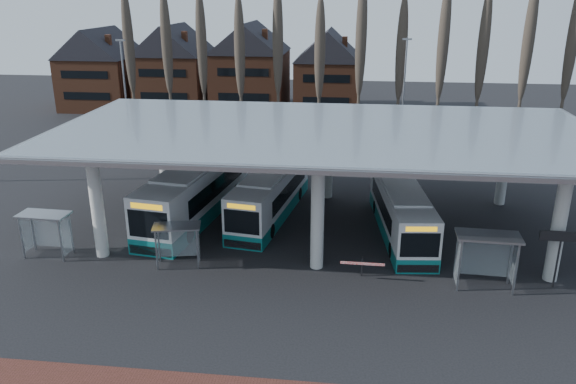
# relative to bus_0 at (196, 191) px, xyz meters

# --- Properties ---
(ground) EXTENTS (140.00, 140.00, 0.00)m
(ground) POSITION_rel_bus_0_xyz_m (8.33, -8.95, -1.67)
(ground) COLOR black
(ground) RESTS_ON ground
(station_canopy) EXTENTS (32.00, 16.00, 6.34)m
(station_canopy) POSITION_rel_bus_0_xyz_m (8.33, -0.95, 4.01)
(station_canopy) COLOR silver
(station_canopy) RESTS_ON ground
(poplar_row) EXTENTS (45.10, 1.10, 14.50)m
(poplar_row) POSITION_rel_bus_0_xyz_m (8.33, 24.05, 7.11)
(poplar_row) COLOR #473D33
(poplar_row) RESTS_ON ground
(townhouse_row) EXTENTS (36.80, 10.30, 12.25)m
(townhouse_row) POSITION_rel_bus_0_xyz_m (-7.42, 35.05, 4.27)
(townhouse_row) COLOR brown
(townhouse_row) RESTS_ON ground
(lamp_post_a) EXTENTS (0.80, 0.16, 10.17)m
(lamp_post_a) POSITION_rel_bus_0_xyz_m (-9.67, 13.05, 3.67)
(lamp_post_a) COLOR slate
(lamp_post_a) RESTS_ON ground
(lamp_post_b) EXTENTS (0.80, 0.16, 10.17)m
(lamp_post_b) POSITION_rel_bus_0_xyz_m (14.33, 17.05, 3.67)
(lamp_post_b) COLOR slate
(lamp_post_b) RESTS_ON ground
(bus_0) EXTENTS (4.51, 12.99, 3.54)m
(bus_0) POSITION_rel_bus_0_xyz_m (0.00, 0.00, 0.00)
(bus_0) COLOR silver
(bus_0) RESTS_ON ground
(bus_1) EXTENTS (4.03, 11.43, 3.11)m
(bus_1) POSITION_rel_bus_0_xyz_m (4.81, 0.72, -0.20)
(bus_1) COLOR silver
(bus_1) RESTS_ON ground
(bus_2) EXTENTS (3.44, 11.00, 3.01)m
(bus_2) POSITION_rel_bus_0_xyz_m (13.07, -1.24, -0.25)
(bus_2) COLOR silver
(bus_2) RESTS_ON ground
(shelter_0) EXTENTS (2.78, 1.48, 2.53)m
(shelter_0) POSITION_rel_bus_0_xyz_m (-6.62, -6.71, 0.17)
(shelter_0) COLOR gray
(shelter_0) RESTS_ON ground
(shelter_1) EXTENTS (2.69, 1.72, 2.31)m
(shelter_1) POSITION_rel_bus_0_xyz_m (0.90, -6.98, 0.01)
(shelter_1) COLOR gray
(shelter_1) RESTS_ON ground
(shelter_2) EXTENTS (3.12, 1.66, 2.84)m
(shelter_2) POSITION_rel_bus_0_xyz_m (16.74, -7.51, 0.39)
(shelter_2) COLOR gray
(shelter_2) RESTS_ON ground
(info_sign_0) EXTENTS (2.04, 0.19, 3.03)m
(info_sign_0) POSITION_rel_bus_0_xyz_m (20.24, -7.26, 0.87)
(info_sign_0) COLOR black
(info_sign_0) RESTS_ON ground
(barrier) EXTENTS (2.24, 0.61, 1.12)m
(barrier) POSITION_rel_bus_0_xyz_m (10.73, -7.60, -0.80)
(barrier) COLOR black
(barrier) RESTS_ON ground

